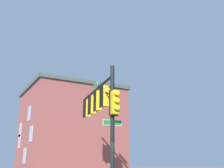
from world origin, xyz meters
TOP-DOWN VIEW (x-y plane):
  - signal_pole_assembly at (1.85, -0.33)m, footprint 6.04×1.59m
  - brick_building at (12.04, -2.33)m, footprint 7.85×7.97m

SIDE VIEW (x-z plane):
  - brick_building at x=12.04m, z-range 0.01..8.01m
  - signal_pole_assembly at x=1.85m, z-range 1.40..7.64m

